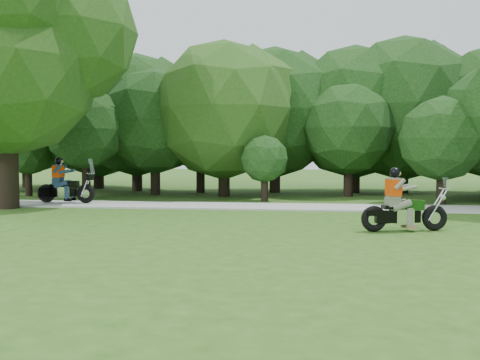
{
  "coord_description": "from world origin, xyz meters",
  "views": [
    {
      "loc": [
        -0.15,
        -10.82,
        1.96
      ],
      "look_at": [
        -2.13,
        4.44,
        1.16
      ],
      "focal_mm": 40.0,
      "sensor_mm": 36.0,
      "label": 1
    }
  ],
  "objects": [
    {
      "name": "chopper_motorcycle",
      "position": [
        2.09,
        2.7,
        0.59
      ],
      "size": [
        2.2,
        0.91,
        1.59
      ],
      "rotation": [
        0.0,
        0.0,
        0.25
      ],
      "color": "black",
      "rests_on": "ground"
    },
    {
      "name": "ground",
      "position": [
        0.0,
        0.0,
        0.0
      ],
      "size": [
        100.0,
        100.0,
        0.0
      ],
      "primitive_type": "plane",
      "color": "#2C4D16",
      "rests_on": "ground"
    },
    {
      "name": "big_tree_west",
      "position": [
        -10.54,
        6.85,
        5.76
      ],
      "size": [
        8.64,
        6.56,
        9.96
      ],
      "color": "black",
      "rests_on": "ground"
    },
    {
      "name": "walkway",
      "position": [
        0.0,
        8.0,
        0.03
      ],
      "size": [
        60.0,
        2.2,
        0.06
      ],
      "primitive_type": "cube",
      "color": "#ADADA7",
      "rests_on": "ground"
    },
    {
      "name": "touring_motorcycle",
      "position": [
        -9.31,
        8.09,
        0.68
      ],
      "size": [
        2.25,
        0.64,
        1.72
      ],
      "rotation": [
        0.0,
        0.0,
        -0.0
      ],
      "color": "black",
      "rests_on": "walkway"
    },
    {
      "name": "tree_line",
      "position": [
        0.22,
        14.69,
        3.67
      ],
      "size": [
        39.63,
        12.22,
        7.58
      ],
      "color": "black",
      "rests_on": "ground"
    }
  ]
}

